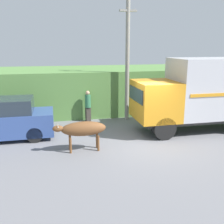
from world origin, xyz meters
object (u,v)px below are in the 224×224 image
brown_cow (83,129)px  parked_suv (4,120)px  cargo_truck (202,92)px  pedestrian_on_hill (88,105)px  utility_pole (127,58)px

brown_cow → parked_suv: size_ratio=0.48×
cargo_truck → parked_suv: 9.08m
parked_suv → pedestrian_on_hill: bearing=29.5°
brown_cow → pedestrian_on_hill: 4.07m
cargo_truck → parked_suv: (-9.01, 0.67, -0.98)m
cargo_truck → parked_suv: cargo_truck is taller
parked_suv → pedestrian_on_hill: 4.35m
cargo_truck → parked_suv: size_ratio=1.45×
cargo_truck → brown_cow: cargo_truck is taller
utility_pole → pedestrian_on_hill: bearing=179.3°
pedestrian_on_hill → parked_suv: bearing=8.7°
cargo_truck → pedestrian_on_hill: cargo_truck is taller
parked_suv → utility_pole: bearing=20.7°
brown_cow → utility_pole: (2.87, 3.98, 2.48)m
cargo_truck → utility_pole: 4.20m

